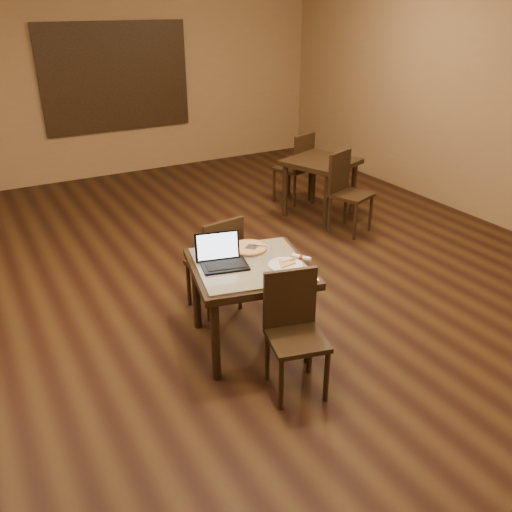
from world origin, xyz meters
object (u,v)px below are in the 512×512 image
tiled_table (250,275)px  other_table_a_chair_near (346,188)px  other_table_a (320,169)px  pizza_pan (249,249)px  other_table_a_chair_far (297,164)px  chair_main_near (294,325)px  laptop (221,257)px  chair_main_far (218,260)px

tiled_table → other_table_a_chair_near: (2.25, 1.62, -0.10)m
tiled_table → other_table_a: bearing=57.1°
pizza_pan → other_table_a_chair_far: 3.37m
chair_main_near → pizza_pan: 0.90m
laptop → other_table_a: laptop is taller
chair_main_near → laptop: size_ratio=2.28×
tiled_table → chair_main_near: (0.02, -0.62, -0.14)m
other_table_a_chair_near → other_table_a: bearing=67.1°
other_table_a_chair_near → chair_main_far: bearing=-175.9°
chair_main_near → other_table_a_chair_near: (2.23, 2.24, 0.04)m
tiled_table → chair_main_near: bearing=-75.1°
laptop → pizza_pan: size_ratio=1.11×
other_table_a → other_table_a_chair_near: size_ratio=1.06×
laptop → pizza_pan: laptop is taller
pizza_pan → other_table_a_chair_near: (2.13, 1.38, -0.21)m
tiled_table → chair_main_far: bearing=102.1°
chair_main_far → laptop: bearing=60.3°
other_table_a → other_table_a_chair_near: 0.59m
tiled_table → pizza_pan: bearing=76.5°
tiled_table → chair_main_near: 0.64m
laptop → other_table_a_chair_near: size_ratio=0.41×
other_table_a → other_table_a_chair_near: (-0.03, -0.58, -0.08)m
chair_main_far → pizza_pan: chair_main_far is taller
pizza_pan → other_table_a_chair_far: (2.19, 2.55, -0.21)m
chair_main_near → chair_main_far: 1.24m
chair_main_far → other_table_a_chair_near: (2.24, 1.00, 0.03)m
chair_main_near → other_table_a_chair_far: bearing=70.2°
pizza_pan → other_table_a: bearing=42.3°
tiled_table → other_table_a_chair_far: other_table_a_chair_far is taller
tiled_table → pizza_pan: pizza_pan is taller
chair_main_near → other_table_a: 3.62m
pizza_pan → other_table_a: size_ratio=0.35×
chair_main_near → chair_main_far: (-0.01, 1.24, 0.01)m
pizza_pan → other_table_a: same height
tiled_table → other_table_a_chair_near: bearing=48.8°
chair_main_far → pizza_pan: size_ratio=2.56×
tiled_table → other_table_a_chair_far: bearing=63.4°
laptop → pizza_pan: bearing=36.5°
other_table_a → other_table_a_chair_far: bearing=67.1°
chair_main_near → pizza_pan: chair_main_near is taller
tiled_table → other_table_a_chair_far: 3.62m
other_table_a_chair_near → other_table_a_chair_far: same height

